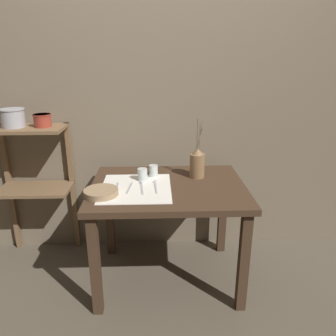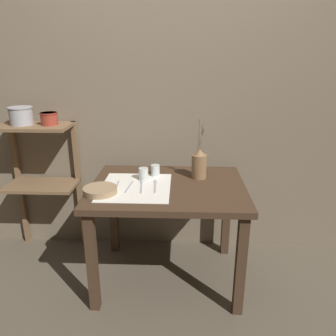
{
  "view_description": "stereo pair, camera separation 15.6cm",
  "coord_description": "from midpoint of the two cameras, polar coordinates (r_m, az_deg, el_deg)",
  "views": [
    {
      "loc": [
        -0.07,
        -2.02,
        1.55
      ],
      "look_at": [
        0.0,
        0.0,
        0.85
      ],
      "focal_mm": 35.0,
      "sensor_mm": 36.0,
      "label": 1
    },
    {
      "loc": [
        0.08,
        -2.02,
        1.55
      ],
      "look_at": [
        0.0,
        0.0,
        0.85
      ],
      "focal_mm": 35.0,
      "sensor_mm": 36.0,
      "label": 2
    }
  ],
  "objects": [
    {
      "name": "ground_plane",
      "position": [
        2.54,
        -1.86,
        -18.34
      ],
      "size": [
        12.0,
        12.0,
        0.0
      ],
      "primitive_type": "plane",
      "color": "brown"
    },
    {
      "name": "stone_wall_back",
      "position": [
        2.55,
        -2.23,
        11.28
      ],
      "size": [
        7.0,
        0.06,
        2.4
      ],
      "color": "#7A6B56",
      "rests_on": "ground_plane"
    },
    {
      "name": "wooden_table",
      "position": [
        2.22,
        -2.04,
        -5.52
      ],
      "size": [
        1.02,
        0.79,
        0.73
      ],
      "color": "#422D1E",
      "rests_on": "ground_plane"
    },
    {
      "name": "wooden_shelf_unit",
      "position": [
        2.68,
        -23.89,
        -0.01
      ],
      "size": [
        0.53,
        0.3,
        1.06
      ],
      "color": "brown",
      "rests_on": "ground_plane"
    },
    {
      "name": "linen_cloth",
      "position": [
        2.15,
        -7.68,
        -3.49
      ],
      "size": [
        0.45,
        0.5,
        0.0
      ],
      "color": "white",
      "rests_on": "wooden_table"
    },
    {
      "name": "pitcher_with_flowers",
      "position": [
        2.29,
        3.18,
        0.74
      ],
      "size": [
        0.1,
        0.1,
        0.42
      ],
      "color": "olive",
      "rests_on": "wooden_table"
    },
    {
      "name": "wooden_bowl",
      "position": [
        2.07,
        -13.71,
        -4.19
      ],
      "size": [
        0.21,
        0.21,
        0.04
      ],
      "color": "#9E7F5B",
      "rests_on": "wooden_table"
    },
    {
      "name": "glass_tumbler_near",
      "position": [
        2.26,
        -6.46,
        -1.14
      ],
      "size": [
        0.07,
        0.07,
        0.08
      ],
      "color": "silver",
      "rests_on": "wooden_table"
    },
    {
      "name": "glass_tumbler_far",
      "position": [
        2.33,
        -4.48,
        -0.49
      ],
      "size": [
        0.06,
        0.06,
        0.08
      ],
      "color": "silver",
      "rests_on": "wooden_table"
    },
    {
      "name": "fork_inner",
      "position": [
        2.15,
        -10.96,
        -3.5
      ],
      "size": [
        0.02,
        0.19,
        0.0
      ],
      "color": "#A8A8AD",
      "rests_on": "wooden_table"
    },
    {
      "name": "fork_outer",
      "position": [
        2.14,
        -8.8,
        -3.49
      ],
      "size": [
        0.03,
        0.19,
        0.0
      ],
      "color": "#A8A8AD",
      "rests_on": "wooden_table"
    },
    {
      "name": "spoon_outer",
      "position": [
        2.18,
        -6.66,
        -2.96
      ],
      "size": [
        0.03,
        0.2,
        0.02
      ],
      "color": "#A8A8AD",
      "rests_on": "wooden_table"
    },
    {
      "name": "spoon_inner",
      "position": [
        2.18,
        -4.26,
        -2.84
      ],
      "size": [
        0.03,
        0.2,
        0.02
      ],
      "color": "#A8A8AD",
      "rests_on": "wooden_table"
    },
    {
      "name": "metal_pot_large",
      "position": [
        2.6,
        -27.04,
        7.85
      ],
      "size": [
        0.17,
        0.17,
        0.13
      ],
      "color": "#A8A8AD",
      "rests_on": "wooden_shelf_unit"
    },
    {
      "name": "metal_pot_small",
      "position": [
        2.52,
        -22.71,
        7.72
      ],
      "size": [
        0.13,
        0.13,
        0.09
      ],
      "color": "#9E3828",
      "rests_on": "wooden_shelf_unit"
    }
  ]
}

